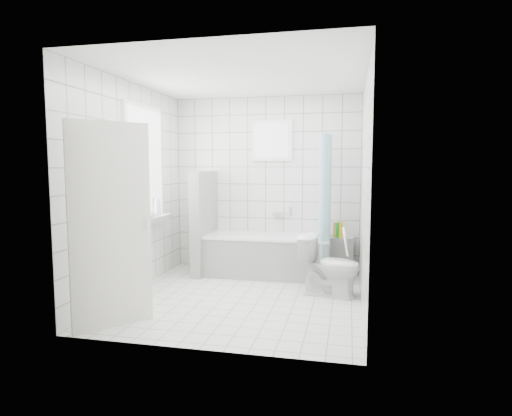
# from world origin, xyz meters

# --- Properties ---
(ground) EXTENTS (3.00, 3.00, 0.00)m
(ground) POSITION_xyz_m (0.00, 0.00, 0.00)
(ground) COLOR white
(ground) RESTS_ON ground
(ceiling) EXTENTS (3.00, 3.00, 0.00)m
(ceiling) POSITION_xyz_m (0.00, 0.00, 2.60)
(ceiling) COLOR white
(ceiling) RESTS_ON ground
(wall_back) EXTENTS (2.80, 0.02, 2.60)m
(wall_back) POSITION_xyz_m (0.00, 1.50, 1.30)
(wall_back) COLOR white
(wall_back) RESTS_ON ground
(wall_front) EXTENTS (2.80, 0.02, 2.60)m
(wall_front) POSITION_xyz_m (0.00, -1.50, 1.30)
(wall_front) COLOR white
(wall_front) RESTS_ON ground
(wall_left) EXTENTS (0.02, 3.00, 2.60)m
(wall_left) POSITION_xyz_m (-1.40, 0.00, 1.30)
(wall_left) COLOR white
(wall_left) RESTS_ON ground
(wall_right) EXTENTS (0.02, 3.00, 2.60)m
(wall_right) POSITION_xyz_m (1.40, 0.00, 1.30)
(wall_right) COLOR white
(wall_right) RESTS_ON ground
(window_left) EXTENTS (0.01, 0.90, 1.40)m
(window_left) POSITION_xyz_m (-1.35, 0.30, 1.60)
(window_left) COLOR white
(window_left) RESTS_ON wall_left
(window_back) EXTENTS (0.50, 0.01, 0.50)m
(window_back) POSITION_xyz_m (0.10, 1.46, 1.95)
(window_back) COLOR white
(window_back) RESTS_ON wall_back
(window_sill) EXTENTS (0.18, 1.02, 0.08)m
(window_sill) POSITION_xyz_m (-1.31, 0.30, 0.86)
(window_sill) COLOR white
(window_sill) RESTS_ON wall_left
(door) EXTENTS (0.53, 0.65, 2.00)m
(door) POSITION_xyz_m (-1.00, -1.17, 1.00)
(door) COLOR silver
(door) RESTS_ON ground
(bathtub) EXTENTS (1.76, 0.77, 0.58)m
(bathtub) POSITION_xyz_m (0.11, 1.12, 0.29)
(bathtub) COLOR white
(bathtub) RESTS_ON ground
(partition_wall) EXTENTS (0.15, 0.85, 1.50)m
(partition_wall) POSITION_xyz_m (-0.84, 1.07, 0.75)
(partition_wall) COLOR white
(partition_wall) RESTS_ON ground
(tiled_ledge) EXTENTS (0.40, 0.24, 0.55)m
(tiled_ledge) POSITION_xyz_m (1.11, 1.38, 0.28)
(tiled_ledge) COLOR white
(tiled_ledge) RESTS_ON ground
(toilet) EXTENTS (0.80, 0.56, 0.74)m
(toilet) POSITION_xyz_m (1.03, 0.32, 0.37)
(toilet) COLOR white
(toilet) RESTS_ON ground
(curtain_rod) EXTENTS (0.02, 0.80, 0.02)m
(curtain_rod) POSITION_xyz_m (0.93, 1.10, 2.00)
(curtain_rod) COLOR silver
(curtain_rod) RESTS_ON wall_back
(shower_curtain) EXTENTS (0.14, 0.48, 1.78)m
(shower_curtain) POSITION_xyz_m (0.93, 0.97, 1.10)
(shower_curtain) COLOR #42A8C2
(shower_curtain) RESTS_ON curtain_rod
(tub_faucet) EXTENTS (0.18, 0.06, 0.06)m
(tub_faucet) POSITION_xyz_m (0.21, 1.46, 0.85)
(tub_faucet) COLOR silver
(tub_faucet) RESTS_ON wall_back
(sill_bottles) EXTENTS (0.19, 0.66, 0.32)m
(sill_bottles) POSITION_xyz_m (-1.30, 0.23, 1.04)
(sill_bottles) COLOR silver
(sill_bottles) RESTS_ON window_sill
(ledge_bottles) EXTENTS (0.15, 0.15, 0.23)m
(ledge_bottles) POSITION_xyz_m (1.09, 1.33, 0.66)
(ledge_bottles) COLOR red
(ledge_bottles) RESTS_ON tiled_ledge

